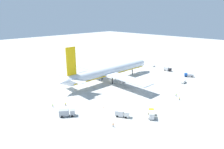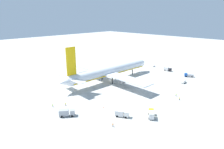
% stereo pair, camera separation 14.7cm
% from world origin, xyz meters
% --- Properties ---
extents(ground_plane, '(600.00, 600.00, 0.00)m').
position_xyz_m(ground_plane, '(0.00, 0.00, 0.00)').
color(ground_plane, '#B2B2AD').
extents(airliner, '(75.58, 68.70, 26.03)m').
position_xyz_m(airliner, '(-1.39, 0.08, 6.82)').
color(airliner, silver).
rests_on(airliner, ground).
extents(service_truck_0, '(6.86, 6.03, 3.09)m').
position_xyz_m(service_truck_0, '(-48.78, -21.13, 1.70)').
color(service_truck_0, '#999EA5').
rests_on(service_truck_0, ground).
extents(service_truck_1, '(5.08, 6.26, 2.59)m').
position_xyz_m(service_truck_1, '(45.12, -34.36, 1.34)').
color(service_truck_1, '#194CA5').
rests_on(service_truck_1, ground).
extents(service_truck_2, '(4.76, 6.32, 2.87)m').
position_xyz_m(service_truck_2, '(-32.32, -38.91, 1.61)').
color(service_truck_2, white).
rests_on(service_truck_2, ground).
extents(service_truck_3, '(6.36, 5.45, 2.93)m').
position_xyz_m(service_truck_3, '(-23.68, -48.37, 1.63)').
color(service_truck_3, yellow).
rests_on(service_truck_3, ground).
extents(service_truck_4, '(2.86, 6.10, 3.00)m').
position_xyz_m(service_truck_4, '(48.85, -15.19, 1.60)').
color(service_truck_4, black).
rests_on(service_truck_4, ground).
extents(service_van, '(4.29, 2.25, 1.97)m').
position_xyz_m(service_van, '(29.55, -37.90, 1.03)').
color(service_van, white).
rests_on(service_van, ground).
extents(baggage_cart_0, '(2.83, 3.07, 1.31)m').
position_xyz_m(baggage_cart_0, '(52.76, -0.24, 0.72)').
color(baggage_cart_0, '#595B60').
rests_on(baggage_cart_0, ground).
extents(ground_worker_0, '(0.48, 0.48, 1.69)m').
position_xyz_m(ground_worker_0, '(-40.87, -41.79, 0.86)').
color(ground_worker_0, black).
rests_on(ground_worker_0, ground).
extents(ground_worker_1, '(0.42, 0.42, 1.63)m').
position_xyz_m(ground_worker_1, '(-48.39, -8.60, 0.82)').
color(ground_worker_1, '#3F3F47').
rests_on(ground_worker_1, ground).
extents(ground_worker_2, '(0.56, 0.56, 1.76)m').
position_xyz_m(ground_worker_2, '(2.15, -48.72, 0.90)').
color(ground_worker_2, black).
rests_on(ground_worker_2, ground).
extents(ground_worker_3, '(0.54, 0.54, 1.61)m').
position_xyz_m(ground_worker_3, '(5.59, -44.94, 0.81)').
color(ground_worker_3, black).
rests_on(ground_worker_3, ground).
extents(ground_worker_4, '(0.50, 0.50, 1.64)m').
position_xyz_m(ground_worker_4, '(-43.22, -11.56, 0.83)').
color(ground_worker_4, '#3F3F47').
rests_on(ground_worker_4, ground).
extents(traffic_cone_0, '(0.36, 0.36, 0.55)m').
position_xyz_m(traffic_cone_0, '(44.68, 36.28, 0.28)').
color(traffic_cone_0, orange).
rests_on(traffic_cone_0, ground).
extents(traffic_cone_1, '(0.36, 0.36, 0.55)m').
position_xyz_m(traffic_cone_1, '(11.56, -44.12, 0.28)').
color(traffic_cone_1, orange).
rests_on(traffic_cone_1, ground).
extents(traffic_cone_2, '(0.36, 0.36, 0.55)m').
position_xyz_m(traffic_cone_2, '(-31.99, -26.80, 0.28)').
color(traffic_cone_2, orange).
rests_on(traffic_cone_2, ground).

